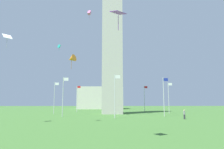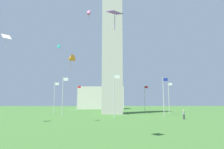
% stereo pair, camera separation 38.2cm
% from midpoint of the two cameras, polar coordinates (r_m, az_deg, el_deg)
% --- Properties ---
extents(ground_plane, '(260.00, 260.00, 0.00)m').
position_cam_midpoint_polar(ground_plane, '(53.51, 0.21, -11.02)').
color(ground_plane, '#3D6B2D').
extents(obelisk_monument, '(5.35, 5.35, 48.65)m').
position_cam_midpoint_polar(obelisk_monument, '(57.58, 0.20, 13.93)').
color(obelisk_monument, '#B7B2A8').
rests_on(obelisk_monument, ground).
extents(flagpole_n, '(1.12, 0.14, 8.24)m').
position_cam_midpoint_polar(flagpole_n, '(55.99, 15.94, -5.97)').
color(flagpole_n, silver).
rests_on(flagpole_n, ground).
extents(flagpole_ne, '(1.12, 0.14, 8.24)m').
position_cam_midpoint_polar(flagpole_ne, '(65.24, 9.41, -6.40)').
color(flagpole_ne, silver).
rests_on(flagpole_ne, ground).
extents(flagpole_e, '(1.12, 0.14, 8.24)m').
position_cam_midpoint_polar(flagpole_e, '(68.50, -0.13, -6.58)').
color(flagpole_e, silver).
rests_on(flagpole_e, ground).
extents(flagpole_se, '(1.12, 0.14, 8.24)m').
position_cam_midpoint_polar(flagpole_se, '(64.69, -9.56, -6.39)').
color(flagpole_se, silver).
rests_on(flagpole_se, ground).
extents(flagpole_s, '(1.12, 0.14, 8.24)m').
position_cam_midpoint_polar(flagpole_s, '(55.07, -15.67, -5.95)').
color(flagpole_s, silver).
rests_on(flagpole_s, ground).
extents(flagpole_sw, '(1.12, 0.14, 8.24)m').
position_cam_midpoint_polar(flagpole_sw, '(43.72, -13.42, -5.58)').
color(flagpole_sw, silver).
rests_on(flagpole_sw, ground).
extents(flagpole_w, '(1.12, 0.14, 8.24)m').
position_cam_midpoint_polar(flagpole_w, '(38.43, 0.98, -5.50)').
color(flagpole_w, silver).
rests_on(flagpole_w, ground).
extents(flagpole_nw, '(1.12, 0.14, 8.24)m').
position_cam_midpoint_polar(flagpole_nw, '(44.54, 14.60, -5.58)').
color(flagpole_nw, silver).
rests_on(flagpole_nw, ground).
extents(person_gray_shirt, '(0.32, 0.32, 1.64)m').
position_cam_midpoint_polar(person_gray_shirt, '(38.42, 19.85, -10.55)').
color(person_gray_shirt, '#2D2D38').
rests_on(person_gray_shirt, ground).
extents(kite_white_diamond, '(1.49, 1.49, 2.05)m').
position_cam_midpoint_polar(kite_white_diamond, '(32.72, -27.33, 9.38)').
color(kite_white_diamond, white).
extents(kite_purple_diamond, '(1.41, 1.40, 1.61)m').
position_cam_midpoint_polar(kite_purple_diamond, '(16.73, 1.47, 16.84)').
color(kite_purple_diamond, purple).
extents(kite_cyan_box, '(0.79, 0.53, 1.64)m').
position_cam_midpoint_polar(kite_cyan_box, '(49.43, -14.51, 7.68)').
color(kite_cyan_box, '#33C6D1').
extents(kite_pink_box, '(0.79, 1.15, 2.12)m').
position_cam_midpoint_polar(kite_pink_box, '(45.74, -6.28, 16.88)').
color(kite_pink_box, pink).
extents(kite_orange_delta, '(1.65, 1.58, 2.26)m').
position_cam_midpoint_polar(kite_orange_delta, '(31.60, -11.27, 4.33)').
color(kite_orange_delta, orange).
extents(distant_building, '(20.79, 12.86, 10.13)m').
position_cam_midpoint_polar(distant_building, '(97.19, -3.03, -6.65)').
color(distant_building, beige).
rests_on(distant_building, ground).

